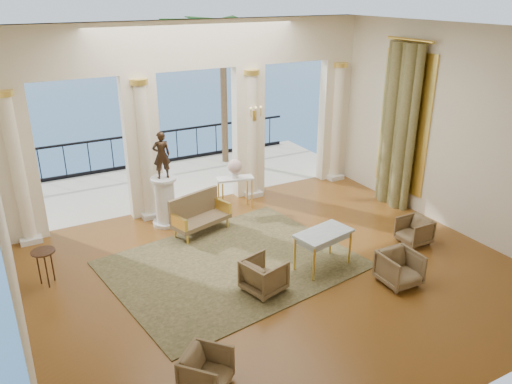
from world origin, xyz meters
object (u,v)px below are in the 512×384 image
side_table (44,256)px  statue (161,155)px  armchair_b (400,267)px  settee (199,214)px  armchair_c (414,230)px  game_table (324,236)px  armchair_a (206,369)px  console_table (235,183)px  pedestal (165,202)px  armchair_d (264,274)px

side_table → statue: bearing=26.6°
armchair_b → settee: settee is taller
armchair_c → game_table: size_ratio=0.51×
game_table → side_table: (-4.87, 1.95, -0.09)m
side_table → armchair_c: bearing=-15.9°
armchair_c → statue: (-4.41, 3.46, 1.39)m
armchair_a → console_table: size_ratio=0.66×
settee → side_table: settee is taller
pedestal → statue: 1.14m
pedestal → statue: (0.00, 0.00, 1.14)m
armchair_b → pedestal: bearing=124.8°
armchair_b → side_table: bearing=153.1°
armchair_d → pedestal: pedestal is taller
armchair_a → settee: settee is taller
armchair_a → armchair_c: size_ratio=1.00×
statue → side_table: bearing=32.5°
game_table → pedestal: pedestal is taller
armchair_a → game_table: (3.30, 1.89, 0.38)m
game_table → armchair_c: bearing=-13.8°
settee → game_table: settee is taller
armchair_a → armchair_c: 5.92m
armchair_b → pedestal: size_ratio=0.61×
pedestal → console_table: pedestal is taller
armchair_b → console_table: console_table is taller
armchair_b → console_table: 4.66m
armchair_a → pedestal: pedestal is taller
armchair_d → side_table: 4.05m
statue → armchair_a: bearing=82.7°
armchair_d → statue: 3.83m
armchair_a → pedestal: (1.23, 5.25, 0.24)m
pedestal → game_table: bearing=-58.3°
armchair_d → console_table: 3.70m
game_table → console_table: console_table is taller
console_table → statue: bearing=-167.0°
pedestal → side_table: 3.13m
settee → console_table: 1.48m
game_table → console_table: (-0.27, 3.33, 0.01)m
settee → statue: size_ratio=1.35×
settee → side_table: size_ratio=2.08×
armchair_c → statue: bearing=-126.8°
armchair_b → armchair_c: (1.43, 1.06, -0.04)m
armchair_c → side_table: bearing=-104.6°
armchair_a → console_table: console_table is taller
console_table → side_table: size_ratio=1.35×
armchair_a → settee: 4.84m
armchair_c → side_table: 7.50m
statue → pedestal: bearing=-0.0°
game_table → pedestal: size_ratio=1.05×
armchair_c → game_table: (-2.34, 0.11, 0.38)m
settee → armchair_a: bearing=-128.0°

